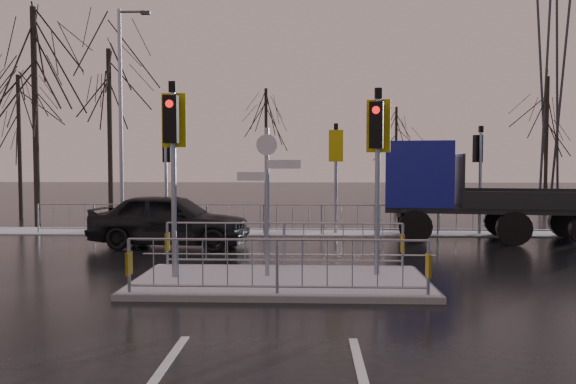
{
  "coord_description": "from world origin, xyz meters",
  "views": [
    {
      "loc": [
        0.57,
        -11.37,
        2.5
      ],
      "look_at": [
        0.07,
        2.04,
        1.8
      ],
      "focal_mm": 35.0,
      "sensor_mm": 36.0,
      "label": 1
    }
  ],
  "objects_px": {
    "flatbed_truck": "(448,188)",
    "car_far_lane": "(170,220)",
    "traffic_island": "(280,266)",
    "street_lamp_left": "(122,110)"
  },
  "relations": [
    {
      "from": "flatbed_truck",
      "to": "street_lamp_left",
      "type": "height_order",
      "value": "street_lamp_left"
    },
    {
      "from": "traffic_island",
      "to": "flatbed_truck",
      "type": "distance_m",
      "value": 8.82
    },
    {
      "from": "traffic_island",
      "to": "street_lamp_left",
      "type": "distance_m",
      "value": 12.17
    },
    {
      "from": "car_far_lane",
      "to": "traffic_island",
      "type": "bearing_deg",
      "value": -140.16
    },
    {
      "from": "traffic_island",
      "to": "car_far_lane",
      "type": "xyz_separation_m",
      "value": [
        -3.54,
        5.08,
        0.41
      ]
    },
    {
      "from": "flatbed_truck",
      "to": "car_far_lane",
      "type": "bearing_deg",
      "value": -167.09
    },
    {
      "from": "car_far_lane",
      "to": "street_lamp_left",
      "type": "height_order",
      "value": "street_lamp_left"
    },
    {
      "from": "traffic_island",
      "to": "street_lamp_left",
      "type": "xyz_separation_m",
      "value": [
        -6.42,
        9.49,
        4.1
      ]
    },
    {
      "from": "car_far_lane",
      "to": "flatbed_truck",
      "type": "height_order",
      "value": "flatbed_truck"
    },
    {
      "from": "street_lamp_left",
      "to": "flatbed_truck",
      "type": "bearing_deg",
      "value": -11.87
    }
  ]
}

